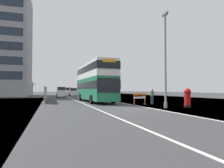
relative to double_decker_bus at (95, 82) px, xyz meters
The scene contains 12 objects.
ground 9.67m from the double_decker_bus, 81.45° to the right, with size 140.00×280.00×0.10m.
double_decker_bus is the anchor object (origin of this frame).
lamppost_foreground 10.92m from the double_decker_bus, 69.31° to the right, with size 0.29×0.70×8.08m.
red_pillar_postbox 11.87m from the double_decker_bus, 58.75° to the right, with size 0.60×0.60×1.68m.
roadworks_barrier 7.26m from the double_decker_bus, 61.71° to the right, with size 1.55×0.73×1.18m.
construction_site_fence 8.87m from the double_decker_bus, 133.63° to the left, with size 0.44×17.20×1.98m.
car_oncoming_near 17.71m from the double_decker_bus, 100.47° to the left, with size 1.90×3.80×2.11m.
car_receding_mid 25.80m from the double_decker_bus, 89.64° to the left, with size 1.92×4.09×1.95m.
car_receding_far 35.36m from the double_decker_bus, 90.16° to the left, with size 2.09×4.32×2.15m.
bare_tree_far_verge_near 39.55m from the double_decker_bus, 109.56° to the left, with size 3.09×2.37×5.06m.
bare_tree_far_verge_mid 47.16m from the double_decker_bus, 103.51° to the left, with size 2.90×2.71×4.47m.
pedestrian_at_kerb 7.79m from the double_decker_bus, 48.21° to the right, with size 0.34×0.34×1.66m.
Camera 1 is at (-6.32, -15.21, 1.56)m, focal length 31.48 mm.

